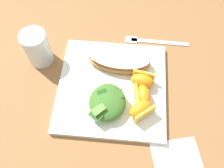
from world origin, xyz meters
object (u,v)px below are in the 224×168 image
Objects in this scene: cheesy_pizza_bread at (119,60)px; paper_napkin at (178,163)px; orange_wedge_front at (141,110)px; metal_fork at (151,41)px; white_plate at (112,87)px; green_salad_pile at (107,102)px; orange_wedge_rear at (142,80)px; drinking_clear_cup at (37,48)px; orange_wedge_middle at (142,96)px.

cheesy_pizza_bread is 0.30m from paper_napkin.
orange_wedge_front is 0.37× the size of metal_fork.
cheesy_pizza_bread reaches higher than paper_napkin.
green_salad_pile reaches higher than white_plate.
paper_napkin is 0.35m from metal_fork.
green_salad_pile is 1.66× the size of orange_wedge_rear.
drinking_clear_cup is (0.07, 0.29, 0.02)m from orange_wedge_rear.
white_plate is 0.20m from metal_fork.
paper_napkin is at bearing -148.35° from orange_wedge_middle.
orange_wedge_front is at bearing 176.29° from orange_wedge_middle.
orange_wedge_middle is 1.00× the size of orange_wedge_rear.
white_plate is 1.49× the size of metal_fork.
cheesy_pizza_bread is 0.22m from drinking_clear_cup.
metal_fork is (0.22, -0.11, -0.03)m from green_salad_pile.
green_salad_pile is 1.66× the size of orange_wedge_middle.
paper_napkin is at bearing -169.17° from metal_fork.
orange_wedge_rear is 0.29m from drinking_clear_cup.
orange_wedge_front is (-0.14, -0.06, 0.00)m from cheesy_pizza_bread.
white_plate is 2.59× the size of green_salad_pile.
drinking_clear_cup is (0.11, 0.29, 0.02)m from orange_wedge_middle.
paper_napkin is at bearing -148.18° from cheesy_pizza_bread.
orange_wedge_middle is at bearing -147.94° from cheesy_pizza_bread.
orange_wedge_rear is (0.01, -0.08, 0.03)m from white_plate.
orange_wedge_rear is (-0.06, -0.06, 0.00)m from cheesy_pizza_bread.
cheesy_pizza_bread is 0.09m from orange_wedge_rear.
green_salad_pile is (-0.13, 0.02, 0.00)m from cheesy_pizza_bread.
orange_wedge_front is 0.24m from metal_fork.
orange_wedge_middle is at bearing 31.65° from paper_napkin.
metal_fork is 1.82× the size of drinking_clear_cup.
orange_wedge_middle is (-0.10, -0.07, 0.00)m from cheesy_pizza_bread.
cheesy_pizza_bread is 2.69× the size of orange_wedge_rear.
drinking_clear_cup is at bearing 55.70° from paper_napkin.
green_salad_pile is 1.56× the size of orange_wedge_front.
white_plate is 0.08m from cheesy_pizza_bread.
paper_napkin is (-0.15, -0.09, -0.03)m from orange_wedge_middle.
paper_napkin is (-0.25, -0.16, -0.03)m from cheesy_pizza_bread.
orange_wedge_front is 0.08m from orange_wedge_rear.
cheesy_pizza_bread is (0.07, -0.01, 0.03)m from white_plate.
green_salad_pile reaches higher than paper_napkin.
white_plate reaches higher than paper_napkin.
orange_wedge_rear is at bearing 25.56° from paper_napkin.
orange_wedge_middle is (0.04, -0.00, 0.00)m from orange_wedge_front.
cheesy_pizza_bread is 0.13m from green_salad_pile.
orange_wedge_front is (-0.01, -0.08, -0.00)m from green_salad_pile.
orange_wedge_front is 0.04m from orange_wedge_middle.
green_salad_pile is at bearing 129.50° from orange_wedge_rear.
orange_wedge_front is 0.32m from drinking_clear_cup.
orange_wedge_middle is at bearing -3.71° from orange_wedge_front.
green_salad_pile is 0.24m from drinking_clear_cup.
orange_wedge_rear is at bearing 1.38° from orange_wedge_middle.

